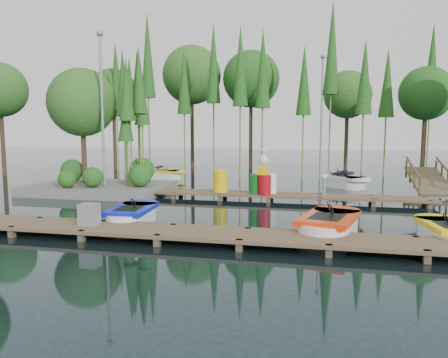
% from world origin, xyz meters
% --- Properties ---
extents(ground_plane, '(90.00, 90.00, 0.00)m').
position_xyz_m(ground_plane, '(0.00, 0.00, 0.00)').
color(ground_plane, '#1A2C31').
extents(near_dock, '(18.00, 1.50, 0.50)m').
position_xyz_m(near_dock, '(0.00, -4.50, 0.23)').
color(near_dock, brown).
rests_on(near_dock, ground).
extents(far_dock, '(15.00, 1.20, 0.50)m').
position_xyz_m(far_dock, '(1.00, 2.50, 0.23)').
color(far_dock, brown).
rests_on(far_dock, ground).
extents(island, '(6.20, 4.20, 6.75)m').
position_xyz_m(island, '(-6.30, 3.29, 3.18)').
color(island, slate).
rests_on(island, ground).
extents(tree_screen, '(34.42, 18.53, 10.31)m').
position_xyz_m(tree_screen, '(-2.04, 10.60, 6.12)').
color(tree_screen, '#412D1B').
rests_on(tree_screen, ground).
extents(lamp_island, '(0.30, 0.30, 7.25)m').
position_xyz_m(lamp_island, '(-5.50, 2.50, 4.26)').
color(lamp_island, gray).
rests_on(lamp_island, ground).
extents(lamp_rear, '(0.30, 0.30, 7.25)m').
position_xyz_m(lamp_rear, '(4.00, 11.00, 4.26)').
color(lamp_rear, gray).
rests_on(lamp_rear, ground).
extents(ramp, '(1.50, 3.94, 1.49)m').
position_xyz_m(ramp, '(9.00, 6.50, 0.59)').
color(ramp, brown).
rests_on(ramp, ground).
extents(boat_blue, '(1.37, 2.70, 0.88)m').
position_xyz_m(boat_blue, '(-1.71, -2.86, 0.25)').
color(boat_blue, white).
rests_on(boat_blue, ground).
extents(boat_red, '(2.03, 3.20, 1.00)m').
position_xyz_m(boat_red, '(4.34, -3.16, 0.29)').
color(boat_red, white).
rests_on(boat_red, ground).
extents(boat_yellow_near, '(1.47, 2.59, 0.82)m').
position_xyz_m(boat_yellow_near, '(7.37, -3.04, 0.24)').
color(boat_yellow_near, white).
rests_on(boat_yellow_near, ground).
extents(boat_yellow_far, '(2.48, 1.17, 1.23)m').
position_xyz_m(boat_yellow_far, '(-4.99, 8.84, 0.26)').
color(boat_yellow_far, white).
rests_on(boat_yellow_far, ground).
extents(boat_white_far, '(2.86, 2.78, 1.30)m').
position_xyz_m(boat_white_far, '(5.23, 7.36, 0.29)').
color(boat_white_far, white).
rests_on(boat_white_far, ground).
extents(utility_cabinet, '(0.50, 0.42, 0.61)m').
position_xyz_m(utility_cabinet, '(-2.26, -4.50, 0.61)').
color(utility_cabinet, gray).
rests_on(utility_cabinet, near_dock).
extents(yellow_barrel, '(0.62, 0.62, 0.92)m').
position_xyz_m(yellow_barrel, '(-0.10, 2.50, 0.76)').
color(yellow_barrel, yellow).
rests_on(yellow_barrel, far_dock).
extents(drum_cluster, '(1.08, 0.99, 1.87)m').
position_xyz_m(drum_cluster, '(1.76, 2.35, 0.85)').
color(drum_cluster, '#0B6A19').
rests_on(drum_cluster, far_dock).
extents(seagull_post, '(0.54, 0.29, 0.86)m').
position_xyz_m(seagull_post, '(4.20, 2.50, 0.88)').
color(seagull_post, gray).
rests_on(seagull_post, far_dock).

